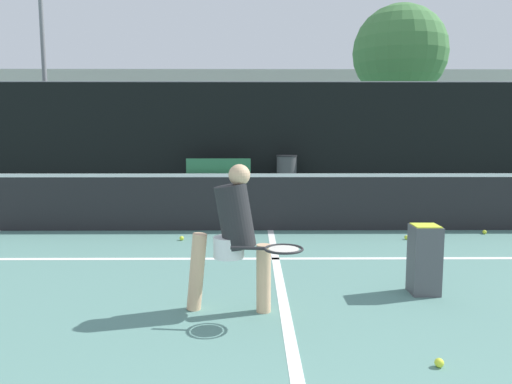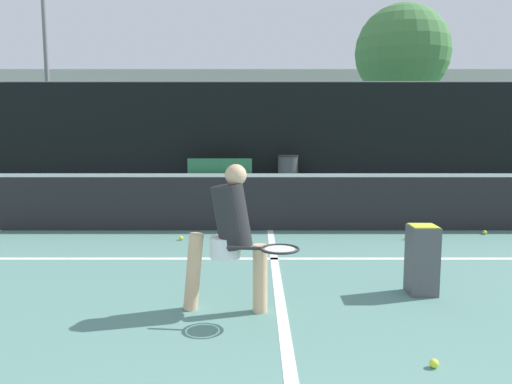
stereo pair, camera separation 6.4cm
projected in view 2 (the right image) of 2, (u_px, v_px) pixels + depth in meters
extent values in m
cube|color=white|center=(276.00, 259.00, 6.46)|extent=(8.25, 0.10, 0.01)
cube|color=white|center=(279.00, 283.00, 5.44)|extent=(0.10, 5.74, 0.01)
cube|color=#232326|center=(272.00, 202.00, 8.23)|extent=(11.00, 0.02, 0.95)
cube|color=white|center=(272.00, 175.00, 8.17)|extent=(11.00, 0.03, 0.06)
cube|color=black|center=(266.00, 135.00, 14.47)|extent=(24.00, 0.06, 3.00)
cylinder|color=slate|center=(266.00, 82.00, 14.28)|extent=(24.00, 0.04, 0.04)
cylinder|color=#DBAD84|center=(262.00, 278.00, 4.55)|extent=(0.13, 0.13, 0.63)
cylinder|color=#DBAD84|center=(195.00, 272.00, 4.61)|extent=(0.22, 0.15, 0.73)
cylinder|color=white|center=(227.00, 247.00, 4.55)|extent=(0.28, 0.28, 0.19)
cylinder|color=#262628|center=(234.00, 216.00, 4.51)|extent=(0.39, 0.31, 0.62)
sphere|color=#DBAD84|center=(238.00, 175.00, 4.46)|extent=(0.20, 0.20, 0.20)
cylinder|color=#262628|center=(246.00, 248.00, 4.30)|extent=(0.30, 0.06, 0.03)
torus|color=#262628|center=(282.00, 249.00, 4.27)|extent=(0.37, 0.37, 0.02)
cylinder|color=beige|center=(282.00, 249.00, 4.27)|extent=(0.28, 0.28, 0.01)
sphere|color=#D1E033|center=(436.00, 364.00, 3.50)|extent=(0.07, 0.07, 0.07)
sphere|color=#D1E033|center=(408.00, 238.00, 7.56)|extent=(0.07, 0.07, 0.07)
sphere|color=#D1E033|center=(243.00, 240.00, 7.41)|extent=(0.07, 0.07, 0.07)
sphere|color=#D1E033|center=(183.00, 238.00, 7.55)|extent=(0.07, 0.07, 0.07)
sphere|color=#D1E033|center=(487.00, 233.00, 7.94)|extent=(0.07, 0.07, 0.07)
cube|color=#4C4C51|center=(424.00, 260.00, 5.05)|extent=(0.28, 0.28, 0.70)
cube|color=#D1E033|center=(426.00, 228.00, 5.01)|extent=(0.25, 0.25, 0.06)
cube|color=#33724C|center=(221.00, 174.00, 13.78)|extent=(1.80, 0.36, 0.04)
cube|color=#33724C|center=(222.00, 166.00, 13.94)|extent=(1.80, 0.04, 0.42)
cube|color=#333338|center=(195.00, 182.00, 13.82)|extent=(0.06, 0.32, 0.44)
cube|color=#333338|center=(247.00, 182.00, 13.81)|extent=(0.06, 0.32, 0.44)
cylinder|color=#3F3F42|center=(290.00, 173.00, 14.02)|extent=(0.56, 0.56, 0.91)
cylinder|color=black|center=(290.00, 156.00, 13.97)|extent=(0.59, 0.59, 0.04)
cube|color=navy|center=(171.00, 162.00, 19.07)|extent=(1.88, 4.35, 0.88)
cube|color=#1E2328|center=(170.00, 143.00, 18.76)|extent=(1.58, 2.61, 0.59)
cylinder|color=black|center=(198.00, 163.00, 20.46)|extent=(0.18, 0.60, 0.60)
cylinder|color=black|center=(188.00, 168.00, 17.70)|extent=(0.18, 0.60, 0.60)
cylinder|color=slate|center=(49.00, 74.00, 17.69)|extent=(0.16, 0.16, 7.21)
cylinder|color=brown|center=(402.00, 128.00, 20.29)|extent=(0.28, 0.28, 3.42)
sphere|color=#477F42|center=(405.00, 52.00, 19.91)|extent=(3.76, 3.76, 3.76)
cube|color=#B2ADA3|center=(262.00, 113.00, 32.70)|extent=(36.00, 2.40, 5.41)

